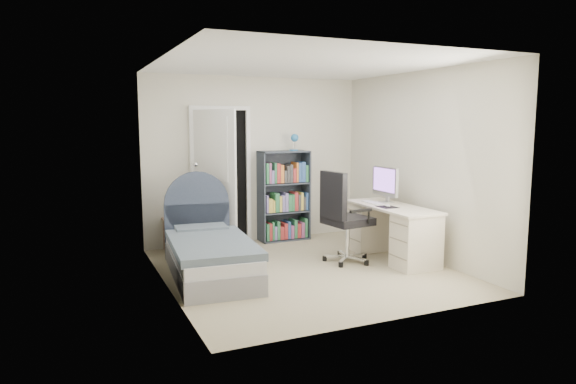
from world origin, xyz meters
name	(u,v)px	position (x,y,z in m)	size (l,w,h in m)	color
room_shell	(306,170)	(0.00, 0.00, 1.25)	(3.50, 3.70, 2.60)	gray
door	(217,177)	(-0.68, 1.55, 1.03)	(0.92, 0.73, 2.06)	black
bed	(209,253)	(-1.14, 0.30, 0.27)	(1.05, 1.97, 1.17)	gray
nightstand	(176,226)	(-1.27, 1.61, 0.36)	(0.37, 0.37, 0.55)	tan
floor_lamp	(194,215)	(-1.03, 1.51, 0.52)	(0.18, 0.18, 1.27)	silver
bookcase	(285,199)	(0.42, 1.63, 0.65)	(0.78, 0.33, 1.65)	#39414E
desk	(392,230)	(1.29, 0.03, 0.40)	(0.59, 1.48, 1.21)	beige
office_chair	(342,213)	(0.58, 0.12, 0.66)	(0.64, 0.66, 1.20)	silver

